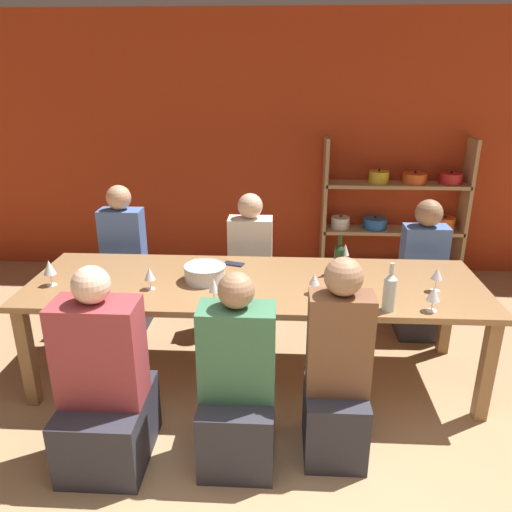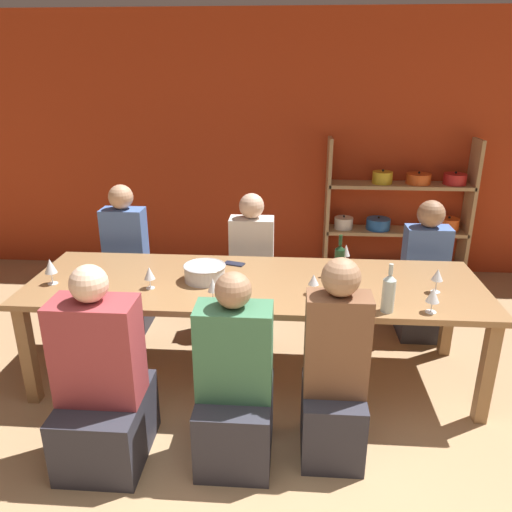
% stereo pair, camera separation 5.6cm
% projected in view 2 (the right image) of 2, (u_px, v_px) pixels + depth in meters
% --- Properties ---
extents(wall_back_red, '(8.80, 0.06, 2.70)m').
position_uv_depth(wall_back_red, '(287.00, 147.00, 5.27)').
color(wall_back_red, '#B23819').
rests_on(wall_back_red, ground_plane).
extents(shelf_unit, '(1.49, 0.30, 1.48)m').
position_uv_depth(shelf_unit, '(398.00, 225.00, 5.28)').
color(shelf_unit, tan).
rests_on(shelf_unit, ground_plane).
extents(dining_table, '(3.11, 0.98, 0.75)m').
position_uv_depth(dining_table, '(255.00, 291.00, 3.46)').
color(dining_table, olive).
rests_on(dining_table, ground_plane).
extents(mixing_bowl, '(0.29, 0.29, 0.11)m').
position_uv_depth(mixing_bowl, '(205.00, 272.00, 3.44)').
color(mixing_bowl, '#B7BABC').
rests_on(mixing_bowl, dining_table).
extents(wine_bottle_green, '(0.08, 0.08, 0.31)m').
position_uv_depth(wine_bottle_green, '(389.00, 292.00, 2.97)').
color(wine_bottle_green, '#B2C6C1').
rests_on(wine_bottle_green, dining_table).
extents(wine_bottle_dark, '(0.07, 0.07, 0.29)m').
position_uv_depth(wine_bottle_dark, '(339.00, 259.00, 3.52)').
color(wine_bottle_dark, '#19381E').
rests_on(wine_bottle_dark, dining_table).
extents(wine_glass_red_a, '(0.07, 0.07, 0.14)m').
position_uv_depth(wine_glass_red_a, '(314.00, 280.00, 3.21)').
color(wine_glass_red_a, white).
rests_on(wine_glass_red_a, dining_table).
extents(wine_glass_white_a, '(0.07, 0.07, 0.16)m').
position_uv_depth(wine_glass_white_a, '(437.00, 276.00, 3.23)').
color(wine_glass_white_a, white).
rests_on(wine_glass_white_a, dining_table).
extents(wine_glass_red_b, '(0.07, 0.07, 0.16)m').
position_uv_depth(wine_glass_red_b, '(213.00, 286.00, 3.11)').
color(wine_glass_red_b, white).
rests_on(wine_glass_red_b, dining_table).
extents(wine_glass_empty_a, '(0.07, 0.07, 0.15)m').
position_uv_depth(wine_glass_empty_a, '(149.00, 273.00, 3.29)').
color(wine_glass_empty_a, white).
rests_on(wine_glass_empty_a, dining_table).
extents(wine_glass_red_c, '(0.08, 0.08, 0.18)m').
position_uv_depth(wine_glass_red_c, '(50.00, 267.00, 3.36)').
color(wine_glass_red_c, white).
rests_on(wine_glass_red_c, dining_table).
extents(wine_glass_red_d, '(0.08, 0.08, 0.16)m').
position_uv_depth(wine_glass_red_d, '(433.00, 296.00, 2.96)').
color(wine_glass_red_d, white).
rests_on(wine_glass_red_d, dining_table).
extents(wine_glass_white_b, '(0.07, 0.07, 0.16)m').
position_uv_depth(wine_glass_white_b, '(346.00, 251.00, 3.68)').
color(wine_glass_white_b, white).
rests_on(wine_glass_white_b, dining_table).
extents(cell_phone, '(0.16, 0.11, 0.01)m').
position_uv_depth(cell_phone, '(234.00, 264.00, 3.74)').
color(cell_phone, '#1E2338').
rests_on(cell_phone, dining_table).
extents(person_near_a, '(0.46, 0.57, 1.19)m').
position_uv_depth(person_near_a, '(103.00, 392.00, 2.79)').
color(person_near_a, '#2D2D38').
rests_on(person_near_a, ground_plane).
extents(person_far_a, '(0.35, 0.44, 1.16)m').
position_uv_depth(person_far_a, '(422.00, 285.00, 4.16)').
color(person_far_a, '#2D2D38').
rests_on(person_far_a, ground_plane).
extents(person_near_b, '(0.35, 0.43, 1.22)m').
position_uv_depth(person_near_b, '(334.00, 384.00, 2.81)').
color(person_near_b, '#2D2D38').
rests_on(person_near_b, ground_plane).
extents(person_far_b, '(0.36, 0.45, 1.19)m').
position_uv_depth(person_far_b, '(252.00, 279.00, 4.26)').
color(person_far_b, '#2D2D38').
rests_on(person_far_b, ground_plane).
extents(person_near_c, '(0.41, 0.52, 1.15)m').
position_uv_depth(person_near_c, '(235.00, 394.00, 2.80)').
color(person_near_c, '#2D2D38').
rests_on(person_near_c, ground_plane).
extents(person_far_c, '(0.35, 0.44, 1.25)m').
position_uv_depth(person_far_c, '(128.00, 274.00, 4.30)').
color(person_far_c, '#2D2D38').
rests_on(person_far_c, ground_plane).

